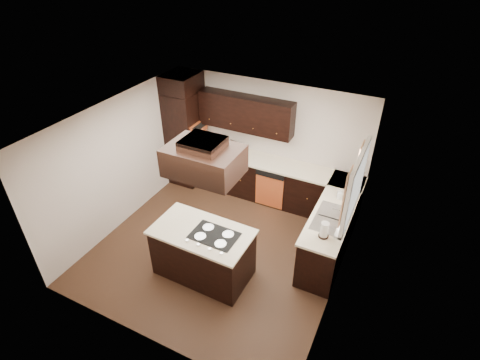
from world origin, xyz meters
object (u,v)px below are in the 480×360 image
Objects in this scene: oven_column at (186,138)px; island at (203,253)px; spice_rack at (235,148)px; range_hood at (204,161)px.

oven_column is 1.38× the size of island.
spice_rack is (1.17, 0.10, -0.01)m from oven_column.
oven_column reaches higher than spice_rack.
range_hood is at bearing -50.26° from oven_column.
spice_rack reaches higher than island.
island is at bearing -113.84° from range_hood.
range_hood is at bearing 67.23° from island.
island is 4.93× the size of spice_rack.
oven_column is 3.13m from range_hood.
oven_column is at bearing 128.65° from island.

